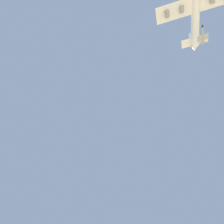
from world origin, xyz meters
TOP-DOWN VIEW (x-y plane):
  - carrier_jet at (-0.38, 115.19)m, footprint 77.19×61.14m
  - chase_jet_trailing at (-21.93, 111.46)m, footprint 15.32×8.66m

SIDE VIEW (x-z plane):
  - chase_jet_trailing at x=-21.93m, z-range 138.95..142.95m
  - carrier_jet at x=-0.38m, z-range 142.66..160.83m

